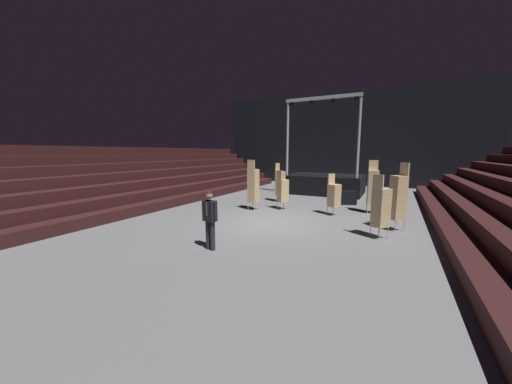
{
  "coord_description": "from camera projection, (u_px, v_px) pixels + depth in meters",
  "views": [
    {
      "loc": [
        4.36,
        -9.49,
        2.85
      ],
      "look_at": [
        -0.14,
        -0.87,
        1.4
      ],
      "focal_mm": 18.85,
      "sensor_mm": 36.0,
      "label": 1
    }
  ],
  "objects": [
    {
      "name": "chair_stack_mid_centre",
      "position": [
        373.0,
        187.0,
        12.52
      ],
      "size": [
        0.51,
        0.51,
        2.48
      ],
      "rotation": [
        0.0,
        0.0,
        3.33
      ],
      "color": "#B2B5BA",
      "rests_on": "ground_plane"
    },
    {
      "name": "stage_riser",
      "position": [
        325.0,
        183.0,
        18.75
      ],
      "size": [
        5.02,
        3.56,
        6.27
      ],
      "color": "black",
      "rests_on": "ground_plane"
    },
    {
      "name": "equipment_road_case",
      "position": [
        347.0,
        198.0,
        14.77
      ],
      "size": [
        1.06,
        0.91,
        0.74
      ],
      "primitive_type": "cube",
      "rotation": [
        0.0,
        0.0,
        0.41
      ],
      "color": "black",
      "rests_on": "ground_plane"
    },
    {
      "name": "chair_stack_mid_right",
      "position": [
        381.0,
        207.0,
        8.83
      ],
      "size": [
        0.62,
        0.62,
        2.14
      ],
      "rotation": [
        0.0,
        0.0,
        5.58
      ],
      "color": "#B2B5BA",
      "rests_on": "ground_plane"
    },
    {
      "name": "arena_end_wall",
      "position": [
        342.0,
        139.0,
        23.3
      ],
      "size": [
        22.0,
        0.3,
        8.0
      ],
      "primitive_type": "cube",
      "color": "black",
      "rests_on": "ground_plane"
    },
    {
      "name": "chair_stack_front_right",
      "position": [
        334.0,
        195.0,
        12.11
      ],
      "size": [
        0.6,
        0.6,
        1.88
      ],
      "rotation": [
        0.0,
        0.0,
        4.18
      ],
      "color": "#B2B5BA",
      "rests_on": "ground_plane"
    },
    {
      "name": "chair_stack_rear_left",
      "position": [
        398.0,
        197.0,
        9.72
      ],
      "size": [
        0.62,
        0.62,
        2.48
      ],
      "rotation": [
        0.0,
        0.0,
        2.28
      ],
      "color": "#B2B5BA",
      "rests_on": "ground_plane"
    },
    {
      "name": "chair_stack_mid_left",
      "position": [
        253.0,
        185.0,
        13.24
      ],
      "size": [
        0.48,
        0.48,
        2.48
      ],
      "rotation": [
        0.0,
        0.0,
        6.19
      ],
      "color": "#B2B5BA",
      "rests_on": "ground_plane"
    },
    {
      "name": "chair_stack_front_left",
      "position": [
        283.0,
        190.0,
        13.37
      ],
      "size": [
        0.61,
        0.61,
        1.96
      ],
      "rotation": [
        0.0,
        0.0,
        5.66
      ],
      "color": "#B2B5BA",
      "rests_on": "ground_plane"
    },
    {
      "name": "ground_plane",
      "position": [
        269.0,
        225.0,
        10.74
      ],
      "size": [
        22.0,
        30.0,
        0.1
      ],
      "primitive_type": "cube",
      "color": "slate"
    },
    {
      "name": "chair_stack_rear_right",
      "position": [
        280.0,
        183.0,
        15.42
      ],
      "size": [
        0.5,
        0.5,
        2.22
      ],
      "rotation": [
        0.0,
        0.0,
        4.56
      ],
      "color": "#B2B5BA",
      "rests_on": "ground_plane"
    },
    {
      "name": "bleacher_bank_left",
      "position": [
        143.0,
        175.0,
        15.21
      ],
      "size": [
        5.25,
        24.0,
        3.15
      ],
      "rotation": [
        0.0,
        0.0,
        1.57
      ],
      "color": "black",
      "rests_on": "ground_plane"
    },
    {
      "name": "man_with_tie",
      "position": [
        210.0,
        217.0,
        7.79
      ],
      "size": [
        0.57,
        0.3,
        1.75
      ],
      "rotation": [
        0.0,
        0.0,
        2.96
      ],
      "color": "black",
      "rests_on": "ground_plane"
    }
  ]
}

